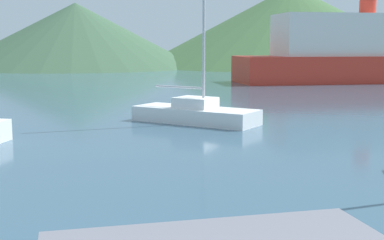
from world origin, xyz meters
The scene contains 4 objects.
sailboat_outer centered at (0.43, 21.53, 0.47)m, with size 5.93×4.60×8.76m.
ferry_distant centered at (15.81, 48.14, 2.73)m, with size 24.90×10.87×7.80m.
hill_central centered at (-18.76, 79.43, 4.84)m, with size 37.41×37.41×9.67m.
hill_east centered at (14.93, 86.64, 6.42)m, with size 49.31×49.31×12.83m.
Camera 1 is at (0.85, -2.28, 3.53)m, focal length 50.00 mm.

